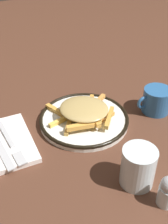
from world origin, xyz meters
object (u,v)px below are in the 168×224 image
Objects in this scene: plate at (84,119)px; fork at (10,142)px; salt_shaker at (168,191)px; fries_heap at (84,110)px; water_glass at (138,167)px; coffee_mug at (156,100)px.

fork is at bearing 6.42° from plate.
salt_shaker reaches higher than fork.
fork is (0.21, 0.02, 0.01)m from plate.
salt_shaker reaches higher than fries_heap.
fries_heap is 0.31m from salt_shaker.
water_glass reaches higher than fries_heap.
fork is 0.38m from salt_shaker.
salt_shaker is at bearing 110.58° from water_glass.
fries_heap is at bearing -8.30° from coffee_mug.
salt_shaker reaches higher than plate.
plate is 1.29× the size of fries_heap.
water_glass reaches higher than plate.
fries_heap is at bearing -173.26° from fork.
coffee_mug is at bearing -119.83° from salt_shaker.
fries_heap is 0.21m from coffee_mug.
salt_shaker is at bearing 60.17° from coffee_mug.
plate is 0.21m from fork.
fries_heap is at bearing -119.03° from plate.
plate is 3.39× the size of salt_shaker.
water_glass is 0.28m from coffee_mug.
fork is 0.42m from coffee_mug.
plate is at bearing -173.58° from fork.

